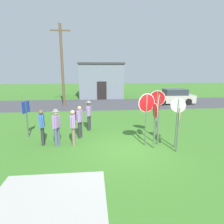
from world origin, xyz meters
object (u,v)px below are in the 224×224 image
object	(u,v)px
stop_sign_rear_left	(157,106)
stop_sign_rear_right	(155,118)
utility_pole	(62,64)
parked_car_on_street	(173,97)
stop_sign_leaning_left	(177,115)
person_near_signs	(79,119)
stop_sign_nearest	(159,111)
info_panel_leftmost	(26,113)
person_in_dark_shirt	(73,126)
stop_sign_center_cluster	(179,122)
stop_sign_low_front	(146,110)
person_holding_notes	(56,125)
person_in_teal	(42,125)
person_on_left	(89,114)

from	to	relation	value
stop_sign_rear_left	stop_sign_rear_right	world-z (taller)	stop_sign_rear_left
utility_pole	parked_car_on_street	world-z (taller)	utility_pole
stop_sign_leaning_left	person_near_signs	world-z (taller)	stop_sign_leaning_left
stop_sign_nearest	info_panel_leftmost	world-z (taller)	stop_sign_nearest
utility_pole	person_in_dark_shirt	distance (m)	10.82
stop_sign_leaning_left	stop_sign_center_cluster	size ratio (longest dim) A/B	1.15
utility_pole	stop_sign_center_cluster	bearing A→B (deg)	-60.79
person_near_signs	info_panel_leftmost	world-z (taller)	info_panel_leftmost
stop_sign_low_front	info_panel_leftmost	size ratio (longest dim) A/B	1.30
parked_car_on_street	person_holding_notes	size ratio (longest dim) A/B	2.48
stop_sign_rear_left	info_panel_leftmost	bearing A→B (deg)	173.57
stop_sign_leaning_left	person_in_dark_shirt	xyz separation A→B (m)	(-4.66, 0.76, -0.59)
person_in_teal	person_holding_notes	world-z (taller)	person_holding_notes
stop_sign_low_front	person_in_dark_shirt	distance (m)	3.46
stop_sign_leaning_left	person_near_signs	distance (m)	4.81
stop_sign_leaning_left	person_holding_notes	world-z (taller)	stop_sign_leaning_left
stop_sign_nearest	person_near_signs	bearing A→B (deg)	160.40
stop_sign_low_front	person_holding_notes	distance (m)	4.19
stop_sign_nearest	stop_sign_center_cluster	distance (m)	1.08
stop_sign_rear_left	info_panel_leftmost	xyz separation A→B (m)	(-6.70, 0.76, -0.39)
stop_sign_center_cluster	stop_sign_low_front	bearing A→B (deg)	144.98
stop_sign_rear_left	person_in_dark_shirt	bearing A→B (deg)	-171.71
parked_car_on_street	utility_pole	bearing A→B (deg)	-179.75
stop_sign_center_cluster	person_in_teal	world-z (taller)	stop_sign_center_cluster
stop_sign_low_front	person_holding_notes	bearing A→B (deg)	174.05
stop_sign_rear_right	stop_sign_center_cluster	size ratio (longest dim) A/B	1.04
stop_sign_leaning_left	person_in_teal	world-z (taller)	stop_sign_leaning_left
stop_sign_leaning_left	stop_sign_nearest	xyz separation A→B (m)	(-0.70, 0.41, 0.08)
info_panel_leftmost	stop_sign_low_front	bearing A→B (deg)	-17.01
stop_sign_nearest	stop_sign_center_cluster	world-z (taller)	stop_sign_nearest
utility_pole	stop_sign_leaning_left	distance (m)	13.02
stop_sign_rear_left	stop_sign_low_front	bearing A→B (deg)	-129.16
info_panel_leftmost	person_in_dark_shirt	bearing A→B (deg)	-28.56
stop_sign_nearest	person_in_teal	distance (m)	5.48
utility_pole	info_panel_leftmost	xyz separation A→B (m)	(-0.62, -8.85, -2.63)
person_near_signs	person_in_teal	bearing A→B (deg)	-154.38
person_near_signs	person_on_left	world-z (taller)	person_on_left
parked_car_on_street	person_in_dark_shirt	world-z (taller)	person_in_dark_shirt
parked_car_on_street	stop_sign_center_cluster	size ratio (longest dim) A/B	2.16
stop_sign_rear_right	stop_sign_center_cluster	xyz separation A→B (m)	(0.87, -0.49, -0.04)
person_near_signs	person_on_left	distance (m)	1.31
stop_sign_rear_right	person_holding_notes	world-z (taller)	stop_sign_rear_right
person_in_teal	person_holding_notes	distance (m)	0.72
stop_sign_nearest	info_panel_leftmost	size ratio (longest dim) A/B	1.26
person_on_left	person_holding_notes	world-z (taller)	same
stop_sign_low_front	person_on_left	world-z (taller)	stop_sign_low_front
utility_pole	person_on_left	distance (m)	8.93
stop_sign_low_front	stop_sign_center_cluster	size ratio (longest dim) A/B	1.23
stop_sign_low_front	person_near_signs	xyz separation A→B (m)	(-3.13, 1.40, -0.73)
stop_sign_center_cluster	person_on_left	distance (m)	5.17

